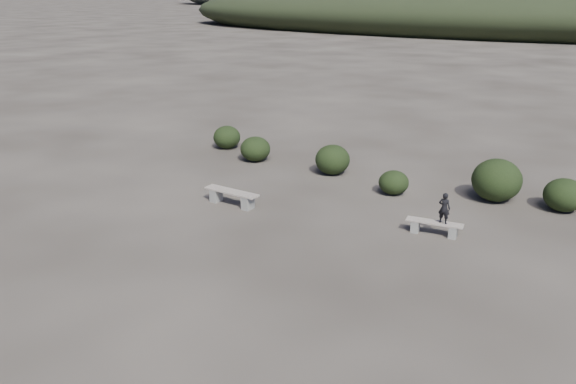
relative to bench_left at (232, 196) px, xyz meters
The scene contains 10 objects.
ground 4.91m from the bench_left, 53.46° to the right, with size 1200.00×1200.00×0.00m, color #2C2622.
bench_left is the anchor object (origin of this frame).
bench_right 6.57m from the bench_left, 12.48° to the left, with size 1.66×0.63×0.41m.
seated_person 6.82m from the bench_left, 12.41° to the left, with size 0.34×0.22×0.92m, color black.
shrub_a 5.15m from the bench_left, 118.21° to the left, with size 1.25×1.25×1.02m, color black.
shrub_b 4.92m from the bench_left, 77.06° to the left, with size 1.34×1.34×1.15m, color black.
shrub_c 5.65m from the bench_left, 44.95° to the left, with size 1.04×1.04×0.84m, color black.
shrub_d 8.90m from the bench_left, 36.85° to the left, with size 1.64×1.64×1.44m, color black.
shrub_e 10.75m from the bench_left, 31.24° to the left, with size 1.28×1.28×1.07m, color black.
shrub_f 7.15m from the bench_left, 130.93° to the left, with size 1.21×1.21×1.02m, color black.
Camera 1 is at (8.32, -9.45, 6.73)m, focal length 35.00 mm.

